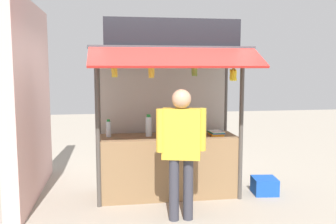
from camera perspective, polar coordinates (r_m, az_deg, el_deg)
name	(u,v)px	position (r m, az deg, el deg)	size (l,w,h in m)	color
ground_plane	(168,195)	(5.58, 0.00, -12.67)	(20.00, 20.00, 0.00)	#9E9384
stall_counter	(168,166)	(5.45, 0.00, -8.29)	(1.97, 0.63, 0.88)	olive
stall_structure	(167,93)	(5.34, -0.12, 2.94)	(2.17, 1.46, 2.49)	#4C4742
water_bottle_front_left	(188,127)	(5.48, 3.13, -2.28)	(0.07, 0.07, 0.24)	silver
water_bottle_right	(109,129)	(5.34, -9.16, -2.55)	(0.07, 0.07, 0.25)	silver
water_bottle_back_right	(178,129)	(5.36, 1.57, -2.57)	(0.06, 0.06, 0.22)	silver
water_bottle_mid_right	(149,126)	(5.32, -3.02, -2.17)	(0.09, 0.09, 0.32)	silver
magazine_stack_far_right	(216,133)	(5.45, 7.43, -3.25)	(0.21, 0.28, 0.06)	orange
magazine_stack_center	(190,136)	(5.15, 3.35, -3.72)	(0.27, 0.30, 0.08)	orange
banana_bunch_rightmost	(114,72)	(4.78, -8.27, 6.20)	(0.10, 0.11, 0.28)	#332D23
banana_bunch_inner_right	(194,71)	(4.91, 4.11, 6.40)	(0.10, 0.10, 0.26)	#332D23
banana_bunch_inner_left	(151,72)	(4.81, -2.59, 6.25)	(0.10, 0.10, 0.29)	#332D23
banana_bunch_leftmost	(233,75)	(5.05, 10.04, 5.69)	(0.12, 0.12, 0.33)	#332D23
vendor_person	(181,142)	(4.46, 2.07, -4.71)	(0.61, 0.31, 1.61)	#383842
plastic_crate	(265,186)	(5.77, 14.68, -10.96)	(0.34, 0.34, 0.24)	#194CB2
neighbour_wall	(29,101)	(5.63, -20.67, 1.57)	(0.20, 2.40, 2.78)	beige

